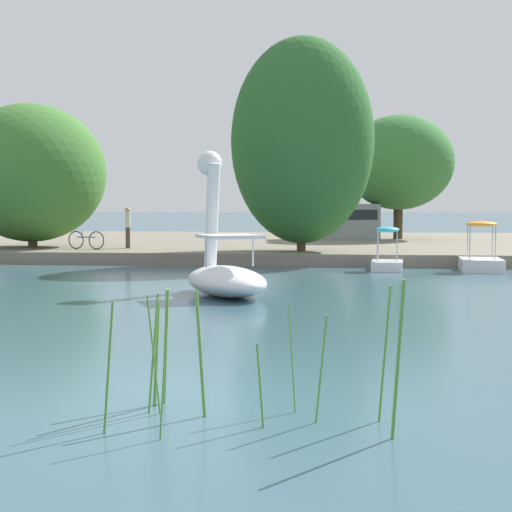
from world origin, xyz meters
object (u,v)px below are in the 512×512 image
tree_willow_near_path (302,141)px  tree_broadleaf_behind_dock (399,163)px  pedal_boat_orange (481,258)px  parked_van (337,220)px  tree_willow_overhanging (31,173)px  person_on_path (128,226)px  bicycle_parked (86,240)px  swan_boat (224,268)px  pedal_boat_cyan (387,257)px

tree_willow_near_path → tree_broadleaf_behind_dock: 12.29m
pedal_boat_orange → parked_van: size_ratio=0.48×
tree_willow_overhanging → person_on_path: (4.16, -0.34, -2.18)m
tree_broadleaf_behind_dock → tree_willow_overhanging: bearing=-147.3°
bicycle_parked → swan_boat: bearing=-56.7°
bicycle_parked → person_on_path: bearing=30.1°
tree_willow_near_path → tree_willow_overhanging: (-11.24, 1.46, -1.08)m
tree_willow_near_path → bicycle_parked: (-8.52, 0.28, -3.79)m
tree_willow_overhanging → parked_van: (12.43, 9.42, -2.08)m
swan_boat → tree_willow_overhanging: 16.16m
tree_willow_near_path → bicycle_parked: 9.33m
bicycle_parked → parked_van: size_ratio=0.36×
swan_boat → tree_willow_near_path: (1.19, 10.88, 3.94)m
pedal_boat_cyan → bicycle_parked: size_ratio=1.12×
pedal_boat_cyan → tree_willow_near_path: (-3.05, 3.06, 4.17)m
swan_boat → pedal_boat_cyan: size_ratio=2.06×
tree_willow_near_path → parked_van: size_ratio=1.79×
swan_boat → pedal_boat_cyan: bearing=61.5°
tree_broadleaf_behind_dock → bicycle_parked: tree_broadleaf_behind_dock is taller
pedal_boat_orange → tree_willow_near_path: (-6.11, 2.98, 4.18)m
swan_boat → parked_van: size_ratio=0.83×
swan_boat → pedal_boat_cyan: (4.25, 7.82, -0.23)m
pedal_boat_cyan → tree_willow_overhanging: tree_willow_overhanging is taller
tree_willow_near_path → person_on_path: (-7.07, 1.12, -3.26)m
swan_boat → bicycle_parked: size_ratio=2.30×
pedal_boat_cyan → tree_broadleaf_behind_dock: size_ratio=0.23×
pedal_boat_cyan → parked_van: size_ratio=0.40×
tree_willow_near_path → parked_van: tree_willow_near_path is taller
pedal_boat_orange → person_on_path: bearing=162.7°
tree_broadleaf_behind_dock → person_on_path: bearing=-137.9°
swan_boat → parked_van: swan_boat is taller
tree_willow_near_path → bicycle_parked: bearing=178.1°
pedal_boat_cyan → person_on_path: bearing=157.6°
swan_boat → pedal_boat_orange: bearing=47.2°
tree_willow_near_path → pedal_boat_orange: bearing=-26.0°
bicycle_parked → pedal_boat_orange: bearing=-12.6°
swan_boat → tree_broadleaf_behind_dock: tree_broadleaf_behind_dock is taller
pedal_boat_cyan → tree_willow_overhanging: 15.30m
pedal_boat_orange → tree_willow_near_path: 7.98m
tree_broadleaf_behind_dock → person_on_path: (-11.45, -10.36, -3.08)m
swan_boat → parked_van: bearing=83.7°
tree_willow_overhanging → bicycle_parked: (2.71, -1.18, -2.71)m
parked_van → pedal_boat_orange: bearing=-70.5°
swan_boat → bicycle_parked: 13.35m
pedal_boat_cyan → bicycle_parked: (-11.58, 3.34, 0.38)m
parked_van → bicycle_parked: bearing=-132.5°
pedal_boat_cyan → tree_broadleaf_behind_dock: tree_broadleaf_behind_dock is taller
parked_van → swan_boat: bearing=-96.3°
person_on_path → bicycle_parked: (-1.45, -0.84, -0.53)m
tree_willow_near_path → bicycle_parked: size_ratio=4.95×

